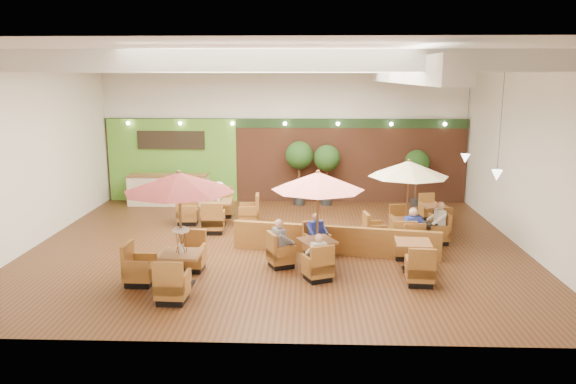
{
  "coord_description": "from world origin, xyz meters",
  "views": [
    {
      "loc": [
        0.87,
        -15.56,
        4.87
      ],
      "look_at": [
        0.3,
        0.5,
        1.5
      ],
      "focal_mm": 35.0,
      "sensor_mm": 36.0,
      "label": 1
    }
  ],
  "objects_px": {
    "table_0": "(177,204)",
    "table_1": "(315,198)",
    "diner_0": "(318,251)",
    "diner_1": "(317,230)",
    "booth_divider": "(334,240)",
    "diner_3": "(412,226)",
    "table_3": "(218,212)",
    "table_4": "(412,257)",
    "topiary_1": "(327,160)",
    "topiary_0": "(299,158)",
    "topiary_2": "(417,164)",
    "table_5": "(434,216)",
    "diner_2": "(281,238)",
    "service_counter": "(169,190)",
    "diner_4": "(438,219)",
    "table_2": "(408,186)"
  },
  "relations": [
    {
      "from": "service_counter",
      "to": "table_0",
      "type": "bearing_deg",
      "value": -74.55
    },
    {
      "from": "booth_divider",
      "to": "table_1",
      "type": "xyz_separation_m",
      "value": [
        -0.55,
        -1.11,
        1.44
      ]
    },
    {
      "from": "booth_divider",
      "to": "diner_0",
      "type": "height_order",
      "value": "diner_0"
    },
    {
      "from": "diner_0",
      "to": "diner_1",
      "type": "distance_m",
      "value": 1.86
    },
    {
      "from": "table_0",
      "to": "table_4",
      "type": "relative_size",
      "value": 1.06
    },
    {
      "from": "booth_divider",
      "to": "diner_3",
      "type": "distance_m",
      "value": 2.18
    },
    {
      "from": "diner_3",
      "to": "diner_4",
      "type": "bearing_deg",
      "value": 34.06
    },
    {
      "from": "table_4",
      "to": "diner_0",
      "type": "distance_m",
      "value": 2.54
    },
    {
      "from": "topiary_2",
      "to": "diner_0",
      "type": "xyz_separation_m",
      "value": [
        -3.82,
        -8.01,
        -0.85
      ]
    },
    {
      "from": "topiary_1",
      "to": "diner_1",
      "type": "bearing_deg",
      "value": -94.24
    },
    {
      "from": "topiary_1",
      "to": "diner_1",
      "type": "xyz_separation_m",
      "value": [
        -0.46,
        -6.15,
        -0.98
      ]
    },
    {
      "from": "table_2",
      "to": "table_3",
      "type": "bearing_deg",
      "value": 154.01
    },
    {
      "from": "diner_0",
      "to": "diner_1",
      "type": "bearing_deg",
      "value": 67.19
    },
    {
      "from": "table_1",
      "to": "diner_4",
      "type": "distance_m",
      "value": 4.35
    },
    {
      "from": "booth_divider",
      "to": "topiary_0",
      "type": "relative_size",
      "value": 2.37
    },
    {
      "from": "booth_divider",
      "to": "diner_2",
      "type": "xyz_separation_m",
      "value": [
        -1.42,
        -1.11,
        0.37
      ]
    },
    {
      "from": "topiary_0",
      "to": "topiary_2",
      "type": "bearing_deg",
      "value": 0.0
    },
    {
      "from": "booth_divider",
      "to": "diner_2",
      "type": "height_order",
      "value": "diner_2"
    },
    {
      "from": "table_0",
      "to": "diner_0",
      "type": "height_order",
      "value": "table_0"
    },
    {
      "from": "diner_2",
      "to": "diner_4",
      "type": "relative_size",
      "value": 1.01
    },
    {
      "from": "table_3",
      "to": "diner_4",
      "type": "bearing_deg",
      "value": -19.74
    },
    {
      "from": "topiary_2",
      "to": "diner_4",
      "type": "bearing_deg",
      "value": -93.23
    },
    {
      "from": "table_1",
      "to": "topiary_2",
      "type": "xyz_separation_m",
      "value": [
        3.88,
        7.08,
        -0.26
      ]
    },
    {
      "from": "topiary_2",
      "to": "diner_3",
      "type": "distance_m",
      "value": 6.0
    },
    {
      "from": "topiary_0",
      "to": "diner_0",
      "type": "xyz_separation_m",
      "value": [
        0.58,
        -8.01,
        -1.08
      ]
    },
    {
      "from": "diner_4",
      "to": "table_4",
      "type": "bearing_deg",
      "value": 145.99
    },
    {
      "from": "table_0",
      "to": "table_1",
      "type": "xyz_separation_m",
      "value": [
        3.19,
        1.37,
        -0.12
      ]
    },
    {
      "from": "booth_divider",
      "to": "table_5",
      "type": "distance_m",
      "value": 4.66
    },
    {
      "from": "table_0",
      "to": "diner_4",
      "type": "relative_size",
      "value": 3.42
    },
    {
      "from": "table_3",
      "to": "topiary_0",
      "type": "distance_m",
      "value": 4.2
    },
    {
      "from": "diner_1",
      "to": "table_5",
      "type": "bearing_deg",
      "value": -166.38
    },
    {
      "from": "table_4",
      "to": "topiary_1",
      "type": "height_order",
      "value": "topiary_1"
    },
    {
      "from": "table_0",
      "to": "topiary_1",
      "type": "height_order",
      "value": "table_0"
    },
    {
      "from": "booth_divider",
      "to": "diner_3",
      "type": "height_order",
      "value": "diner_3"
    },
    {
      "from": "booth_divider",
      "to": "diner_3",
      "type": "bearing_deg",
      "value": 14.51
    },
    {
      "from": "table_5",
      "to": "topiary_0",
      "type": "relative_size",
      "value": 0.97
    },
    {
      "from": "service_counter",
      "to": "table_1",
      "type": "height_order",
      "value": "table_1"
    },
    {
      "from": "diner_1",
      "to": "table_0",
      "type": "bearing_deg",
      "value": 8.52
    },
    {
      "from": "table_1",
      "to": "topiary_2",
      "type": "bearing_deg",
      "value": 37.19
    },
    {
      "from": "booth_divider",
      "to": "table_3",
      "type": "bearing_deg",
      "value": 151.49
    },
    {
      "from": "table_4",
      "to": "booth_divider",
      "type": "bearing_deg",
      "value": 149.96
    },
    {
      "from": "diner_1",
      "to": "diner_3",
      "type": "xyz_separation_m",
      "value": [
        2.63,
        0.33,
        0.05
      ]
    },
    {
      "from": "topiary_1",
      "to": "topiary_0",
      "type": "bearing_deg",
      "value": -180.0
    },
    {
      "from": "topiary_2",
      "to": "diner_1",
      "type": "height_order",
      "value": "topiary_2"
    },
    {
      "from": "diner_2",
      "to": "diner_4",
      "type": "xyz_separation_m",
      "value": [
        4.48,
        2.17,
        -0.0
      ]
    },
    {
      "from": "topiary_0",
      "to": "table_5",
      "type": "bearing_deg",
      "value": -32.1
    },
    {
      "from": "table_5",
      "to": "diner_4",
      "type": "bearing_deg",
      "value": -110.78
    },
    {
      "from": "table_3",
      "to": "booth_divider",
      "type": "bearing_deg",
      "value": -42.83
    },
    {
      "from": "table_0",
      "to": "topiary_2",
      "type": "distance_m",
      "value": 11.03
    },
    {
      "from": "table_1",
      "to": "diner_1",
      "type": "xyz_separation_m",
      "value": [
        0.06,
        0.93,
        -1.11
      ]
    }
  ]
}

